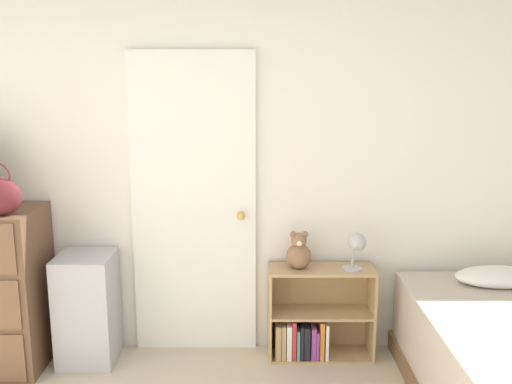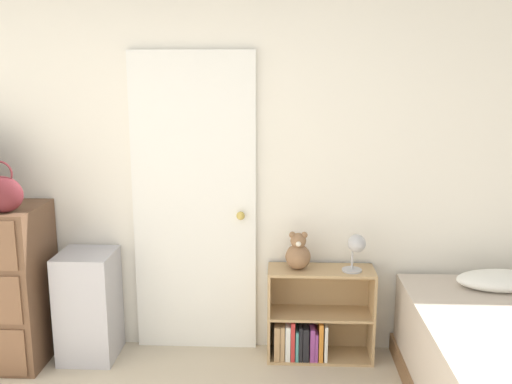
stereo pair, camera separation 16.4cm
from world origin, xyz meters
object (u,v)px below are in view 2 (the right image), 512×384
at_px(desk_lamp, 356,247).
at_px(teddy_bear, 298,253).
at_px(storage_bin, 89,305).
at_px(bookshelf, 312,323).
at_px(handbag, 2,194).

bearing_deg(desk_lamp, teddy_bear, 173.64).
distance_m(storage_bin, bookshelf, 1.48).
distance_m(bookshelf, desk_lamp, 0.61).
bearing_deg(handbag, teddy_bear, 8.53).
xyz_separation_m(storage_bin, teddy_bear, (1.38, 0.05, 0.36)).
relative_size(teddy_bear, desk_lamp, 1.01).
distance_m(storage_bin, teddy_bear, 1.43).
distance_m(storage_bin, desk_lamp, 1.80).
bearing_deg(handbag, bookshelf, 8.16).
bearing_deg(handbag, desk_lamp, 6.02).
bearing_deg(bookshelf, handbag, -171.84).
bearing_deg(teddy_bear, bookshelf, 1.25).
xyz_separation_m(handbag, teddy_bear, (1.79, 0.27, -0.43)).
height_order(handbag, bookshelf, handbag).
xyz_separation_m(storage_bin, desk_lamp, (1.75, 0.01, 0.43)).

